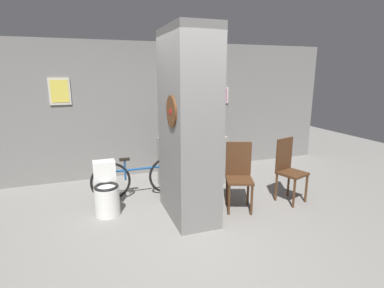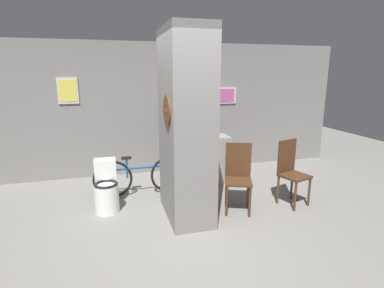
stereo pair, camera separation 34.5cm
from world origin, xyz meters
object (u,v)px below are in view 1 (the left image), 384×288
Objects in this scene: bicycle at (140,177)px; bottle_tall at (191,131)px; chair_near_pillar at (239,173)px; chair_by_doorway at (289,167)px; toilet at (106,192)px.

bicycle is 5.73× the size of bottle_tall.
chair_near_pillar is 0.88m from chair_by_doorway.
bicycle is (0.57, 0.44, 0.01)m from toilet.
toilet is 1.88m from bottle_tall.
bicycle is at bearing 37.51° from toilet.
toilet is 2.84m from chair_by_doorway.
chair_near_pillar is at bearing -35.21° from bicycle.
chair_by_doorway reaches higher than toilet.
bottle_tall is at bearing 17.58° from bicycle.
chair_near_pillar is 1.37m from bottle_tall.
chair_near_pillar reaches higher than toilet.
chair_by_doorway is 2.41m from bicycle.
chair_near_pillar is at bearing -76.00° from bottle_tall.
toilet is 2.73× the size of bottle_tall.
toilet is at bearing 151.95° from chair_by_doorway.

